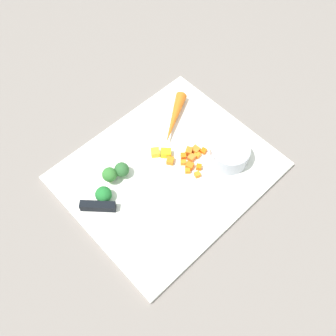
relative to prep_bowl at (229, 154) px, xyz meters
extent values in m
plane|color=slate|center=(-0.13, 0.08, -0.03)|extent=(4.00, 4.00, 0.00)
cube|color=white|center=(-0.13, 0.08, -0.03)|extent=(0.46, 0.39, 0.01)
cylinder|color=#B3B7C4|center=(0.00, 0.00, 0.00)|extent=(0.09, 0.09, 0.04)
cube|color=silver|center=(-0.15, -0.04, -0.02)|extent=(0.14, 0.14, 0.00)
cube|color=black|center=(-0.30, 0.11, -0.01)|extent=(0.07, 0.07, 0.02)
cone|color=orange|center=(-0.02, 0.17, -0.01)|extent=(0.15, 0.11, 0.03)
cube|color=orange|center=(-0.10, 0.10, -0.02)|extent=(0.02, 0.02, 0.01)
cube|color=orange|center=(-0.09, 0.02, -0.02)|extent=(0.02, 0.02, 0.01)
cube|color=orange|center=(-0.07, 0.07, -0.02)|extent=(0.02, 0.02, 0.01)
cube|color=orange|center=(-0.11, 0.09, -0.02)|extent=(0.02, 0.02, 0.01)
cube|color=orange|center=(-0.08, 0.05, -0.02)|extent=(0.02, 0.02, 0.01)
cube|color=orange|center=(-0.04, 0.07, -0.02)|extent=(0.02, 0.02, 0.01)
cube|color=orange|center=(-0.09, 0.06, -0.02)|extent=(0.02, 0.02, 0.01)
cube|color=orange|center=(-0.05, 0.06, -0.02)|extent=(0.02, 0.02, 0.01)
cube|color=orange|center=(-0.03, 0.05, -0.02)|extent=(0.02, 0.02, 0.01)
cube|color=orange|center=(-0.07, 0.03, -0.02)|extent=(0.02, 0.02, 0.01)
cube|color=orange|center=(-0.06, 0.07, -0.01)|extent=(0.02, 0.02, 0.02)
cube|color=orange|center=(-0.06, 0.06, -0.02)|extent=(0.02, 0.02, 0.01)
cube|color=orange|center=(-0.10, 0.04, -0.02)|extent=(0.02, 0.02, 0.01)
cube|color=yellow|center=(-0.10, 0.11, -0.01)|extent=(0.03, 0.03, 0.02)
cube|color=yellow|center=(-0.12, 0.13, -0.01)|extent=(0.03, 0.03, 0.02)
cylinder|color=#92C459|center=(-0.28, 0.12, -0.02)|extent=(0.01, 0.01, 0.01)
sphere|color=#21732F|center=(-0.28, 0.12, 0.00)|extent=(0.04, 0.04, 0.04)
cylinder|color=#96AE62|center=(-0.24, 0.15, -0.01)|extent=(0.01, 0.01, 0.02)
sphere|color=#357630|center=(-0.24, 0.15, 0.00)|extent=(0.03, 0.03, 0.03)
cylinder|color=#80B06B|center=(-0.21, 0.14, -0.02)|extent=(0.01, 0.01, 0.01)
sphere|color=#2F6331|center=(-0.21, 0.14, 0.00)|extent=(0.03, 0.03, 0.03)
camera|label=1|loc=(-0.43, -0.25, 0.74)|focal=40.46mm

